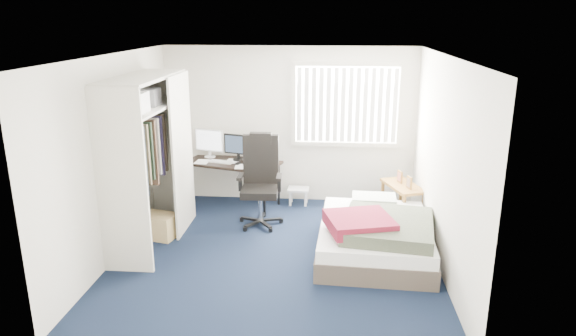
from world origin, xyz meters
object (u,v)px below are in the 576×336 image
at_px(bed, 375,235).
at_px(nightstand, 403,189).
at_px(desk, 233,159).
at_px(office_chair, 260,190).

bearing_deg(bed, nightstand, 68.48).
height_order(desk, bed, desk).
xyz_separation_m(desk, nightstand, (2.62, -0.39, -0.29)).
xyz_separation_m(office_chair, nightstand, (2.09, 0.32, -0.04)).
relative_size(desk, office_chair, 1.21).
height_order(nightstand, bed, nightstand).
bearing_deg(desk, bed, -37.66).
distance_m(desk, office_chair, 0.93).
xyz_separation_m(office_chair, bed, (1.60, -0.92, -0.24)).
bearing_deg(nightstand, bed, -111.52).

